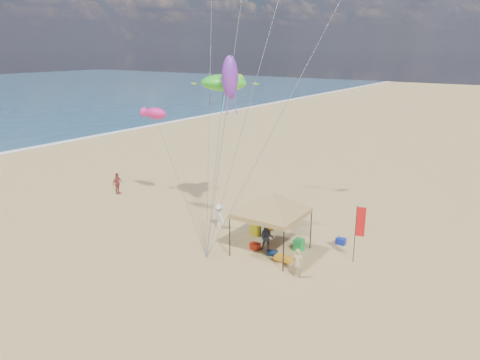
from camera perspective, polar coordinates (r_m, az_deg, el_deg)
The scene contains 18 objects.
ground at distance 24.81m, azimuth -4.06°, elevation -10.52°, with size 280.00×280.00×0.00m, color tan.
canopy_tent at distance 24.90m, azimuth 4.01°, elevation -1.77°, with size 6.75×6.75×4.17m.
feather_flag at distance 24.85m, azimuth 14.72°, elevation -5.53°, with size 0.48×0.17×3.25m.
cooler_red at distance 26.40m, azimuth 1.90°, elevation -8.29°, with size 0.54×0.38×0.38m, color #B4260E.
cooler_blue at distance 27.65m, azimuth 12.54°, elevation -7.52°, with size 0.54×0.38×0.38m, color navy.
bag_navy at distance 25.66m, azimuth 4.08°, elevation -9.11°, with size 0.36×0.36×0.60m, color #0C1F38.
bag_orange at distance 29.20m, azimuth 4.02°, elevation -5.85°, with size 0.36×0.36×0.60m, color orange.
chair_green at distance 26.38m, azimuth 7.40°, elevation -8.07°, with size 0.50×0.50×0.70m, color #1A8F37.
chair_yellow at distance 28.25m, azimuth 1.95°, elevation -6.24°, with size 0.50×0.50×0.70m, color yellow.
crate_grey at distance 25.40m, azimuth 5.00°, elevation -9.52°, with size 0.34×0.30×0.28m, color gray.
beach_cart at distance 25.06m, azimuth 5.44°, elevation -9.75°, with size 0.90×0.50×0.24m, color orange.
person_near_a at distance 23.35m, azimuth 7.22°, elevation -10.29°, with size 0.57×0.37×1.55m, color tan.
person_near_b at distance 25.99m, azimuth 3.37°, elevation -7.23°, with size 0.79×0.61×1.62m, color #353E49.
person_near_c at distance 29.22m, azimuth -2.59°, elevation -4.54°, with size 1.01×0.58×1.56m, color silver.
person_far_a at distance 37.09m, azimuth -15.16°, elevation -0.41°, with size 1.01×0.42×1.72m, color #A84140.
turtle_kite at distance 28.23m, azimuth -2.08°, elevation 12.09°, with size 3.01×2.40×1.00m, color #33D42A.
fish_kite at distance 32.36m, azimuth -10.55°, elevation 8.22°, with size 1.81×0.91×0.80m, color #DA2077.
squid_kite at distance 26.45m, azimuth -1.28°, elevation 12.77°, with size 0.94×0.94×2.45m, color purple.
Camera 1 is at (14.13, -17.04, 11.19)m, focal length 33.99 mm.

